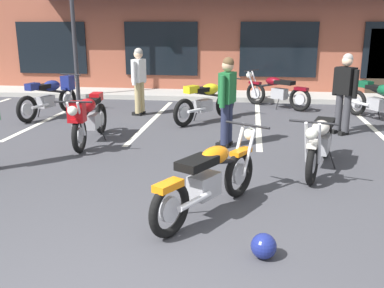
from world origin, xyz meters
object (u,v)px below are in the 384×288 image
Objects in this scene: motorcycle_foreground_classic at (209,178)px; motorcycle_black_cruiser at (277,91)px; helmet_on_pavement at (264,246)px; person_in_shorts_foreground at (139,77)px; motorcycle_silver_naked at (320,142)px; motorcycle_green_cafe_racer at (51,95)px; motorcycle_blue_standard at (383,100)px; person_in_black_shirt at (345,89)px; motorcycle_red_sportbike at (88,117)px; person_by_back_row at (227,97)px; motorcycle_cream_vintage at (209,99)px.

motorcycle_foreground_classic and motorcycle_black_cruiser have the same top height.
motorcycle_foreground_classic is 7.31× the size of helmet_on_pavement.
motorcycle_silver_naked is at bearing -44.49° from person_in_shorts_foreground.
person_in_shorts_foreground reaches higher than helmet_on_pavement.
motorcycle_silver_naked is at bearing -29.27° from motorcycle_green_cafe_racer.
person_in_black_shirt is (-1.16, -1.31, 0.42)m from motorcycle_blue_standard.
motorcycle_green_cafe_racer is at bearing 129.34° from helmet_on_pavement.
person_in_shorts_foreground reaches higher than motorcycle_green_cafe_racer.
person_in_black_shirt reaches higher than motorcycle_green_cafe_racer.
motorcycle_foreground_classic is at bearing -49.66° from motorcycle_green_cafe_racer.
motorcycle_green_cafe_racer is 1.23× the size of person_in_shorts_foreground.
motorcycle_silver_naked is 2.65m from person_in_black_shirt.
motorcycle_red_sportbike is at bearing -131.41° from motorcycle_black_cruiser.
helmet_on_pavement is at bearing -81.37° from person_by_back_row.
motorcycle_cream_vintage is at bearing 104.15° from person_by_back_row.
motorcycle_red_sportbike is 1.26× the size of person_in_black_shirt.
person_by_back_row reaches higher than motorcycle_silver_naked.
person_in_black_shirt is (1.22, -2.81, 0.49)m from motorcycle_black_cruiser.
person_in_black_shirt is 2.68m from person_by_back_row.
motorcycle_green_cafe_racer is at bearing -168.37° from person_in_shorts_foreground.
motorcycle_blue_standard is 7.24× the size of helmet_on_pavement.
motorcycle_foreground_classic is 5.26m from motorcycle_cream_vintage.
motorcycle_green_cafe_racer is (-4.47, 5.26, 0.07)m from motorcycle_foreground_classic.
person_in_black_shirt is 1.00× the size of person_by_back_row.
person_by_back_row reaches higher than motorcycle_foreground_classic.
motorcycle_foreground_classic is at bearing 123.42° from helmet_on_pavement.
motorcycle_foreground_classic is 4.99m from person_in_black_shirt.
motorcycle_foreground_classic is 0.92× the size of motorcycle_green_cafe_racer.
motorcycle_black_cruiser is 6.88× the size of helmet_on_pavement.
motorcycle_black_cruiser and motorcycle_green_cafe_racer have the same top height.
motorcycle_silver_naked is 1.09× the size of motorcycle_blue_standard.
person_in_black_shirt is (0.81, 2.48, 0.49)m from motorcycle_silver_naked.
motorcycle_silver_naked is 1.23× the size of person_in_shorts_foreground.
motorcycle_silver_naked and motorcycle_green_cafe_racer have the same top height.
motorcycle_black_cruiser and motorcycle_silver_naked have the same top height.
motorcycle_silver_naked is (1.57, 1.88, 0.00)m from motorcycle_foreground_classic.
person_by_back_row is (-3.51, -2.60, 0.42)m from motorcycle_blue_standard.
motorcycle_red_sportbike is at bearing -95.74° from person_in_shorts_foreground.
motorcycle_black_cruiser is (1.16, 7.17, 0.00)m from motorcycle_foreground_classic.
motorcycle_blue_standard is at bearing 24.27° from motorcycle_red_sportbike.
motorcycle_blue_standard is 4.08m from motorcycle_cream_vintage.
motorcycle_foreground_classic is 0.93× the size of motorcycle_silver_naked.
motorcycle_green_cafe_racer and motorcycle_cream_vintage have the same top height.
person_in_shorts_foreground is at bearing 165.41° from motorcycle_cream_vintage.
person_in_black_shirt reaches higher than motorcycle_silver_naked.
motorcycle_black_cruiser is at bearing 48.99° from motorcycle_cream_vintage.
motorcycle_foreground_classic is 7.26m from motorcycle_black_cruiser.
helmet_on_pavement is at bearing -66.05° from person_in_shorts_foreground.
motorcycle_cream_vintage is (-1.68, -1.93, 0.07)m from motorcycle_black_cruiser.
motorcycle_green_cafe_racer reaches higher than helmet_on_pavement.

